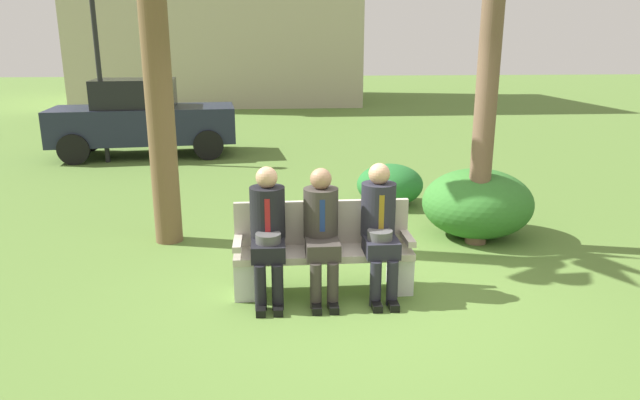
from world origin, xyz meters
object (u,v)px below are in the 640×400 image
(seated_man_right, at_px, (380,224))
(shrub_mid_lawn, at_px, (477,203))
(seated_man_middle, at_px, (322,227))
(street_lamp, at_px, (97,53))
(park_bench, at_px, (323,251))
(seated_man_left, at_px, (268,227))
(parked_car_near, at_px, (143,118))
(shrub_near_bench, at_px, (390,185))

(seated_man_right, bearing_deg, shrub_mid_lawn, 45.56)
(seated_man_middle, relative_size, street_lamp, 0.35)
(park_bench, bearing_deg, seated_man_left, -166.51)
(parked_car_near, bearing_deg, shrub_mid_lawn, -47.86)
(park_bench, bearing_deg, shrub_near_bench, 66.66)
(seated_man_middle, relative_size, shrub_near_bench, 1.24)
(shrub_mid_lawn, xyz_separation_m, parked_car_near, (-5.44, 6.01, 0.40))
(seated_man_right, distance_m, shrub_mid_lawn, 2.28)
(seated_man_middle, height_order, shrub_near_bench, seated_man_middle)
(seated_man_left, xyz_separation_m, street_lamp, (-3.41, 6.95, 1.52))
(seated_man_right, xyz_separation_m, parked_car_near, (-3.85, 7.63, 0.11))
(seated_man_middle, xyz_separation_m, seated_man_right, (0.57, -0.00, 0.02))
(seated_man_left, bearing_deg, seated_man_right, 0.07)
(shrub_mid_lawn, bearing_deg, seated_man_right, -134.44)
(park_bench, height_order, parked_car_near, parked_car_near)
(parked_car_near, bearing_deg, seated_man_right, -63.21)
(shrub_near_bench, relative_size, shrub_mid_lawn, 0.72)
(shrub_near_bench, height_order, parked_car_near, parked_car_near)
(seated_man_middle, xyz_separation_m, shrub_mid_lawn, (2.15, 1.62, -0.27))
(park_bench, distance_m, shrub_mid_lawn, 2.60)
(parked_car_near, bearing_deg, seated_man_middle, -66.70)
(park_bench, distance_m, street_lamp, 8.09)
(shrub_mid_lawn, relative_size, street_lamp, 0.38)
(seated_man_right, relative_size, shrub_mid_lawn, 0.93)
(shrub_near_bench, bearing_deg, parked_car_near, 136.13)
(parked_car_near, bearing_deg, street_lamp, -133.22)
(seated_man_left, bearing_deg, seated_man_middle, 0.36)
(seated_man_left, bearing_deg, parked_car_near, 109.93)
(seated_man_left, relative_size, seated_man_middle, 1.02)
(parked_car_near, bearing_deg, seated_man_left, -70.07)
(seated_man_right, height_order, parked_car_near, parked_car_near)
(shrub_near_bench, bearing_deg, seated_man_middle, -112.89)
(seated_man_left, relative_size, seated_man_right, 0.99)
(park_bench, distance_m, seated_man_right, 0.64)
(seated_man_right, bearing_deg, shrub_near_bench, 76.30)
(seated_man_middle, xyz_separation_m, street_lamp, (-3.92, 6.95, 1.53))
(park_bench, height_order, seated_man_right, seated_man_right)
(seated_man_middle, xyz_separation_m, parked_car_near, (-3.28, 7.63, 0.13))
(park_bench, relative_size, parked_car_near, 0.44)
(seated_man_middle, height_order, parked_car_near, parked_car_near)
(seated_man_middle, xyz_separation_m, shrub_near_bench, (1.34, 3.18, -0.39))
(seated_man_left, bearing_deg, shrub_mid_lawn, 31.23)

